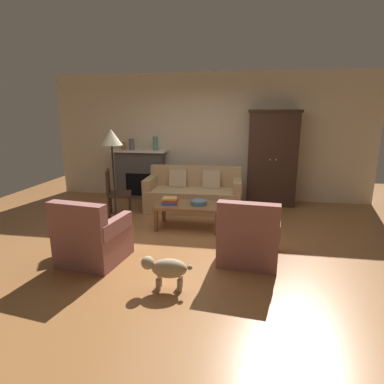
# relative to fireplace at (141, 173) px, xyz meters

# --- Properties ---
(ground_plane) EXTENTS (9.60, 9.60, 0.00)m
(ground_plane) POSITION_rel_fireplace_xyz_m (1.55, -2.30, -0.57)
(ground_plane) COLOR #9E6638
(back_wall) EXTENTS (7.20, 0.10, 2.80)m
(back_wall) POSITION_rel_fireplace_xyz_m (1.55, 0.25, 0.83)
(back_wall) COLOR beige
(back_wall) RESTS_ON ground
(fireplace) EXTENTS (1.26, 0.48, 1.12)m
(fireplace) POSITION_rel_fireplace_xyz_m (0.00, 0.00, 0.00)
(fireplace) COLOR #4C4947
(fireplace) RESTS_ON ground
(armoire) EXTENTS (1.06, 0.57, 2.00)m
(armoire) POSITION_rel_fireplace_xyz_m (2.95, -0.08, 0.44)
(armoire) COLOR #382319
(armoire) RESTS_ON ground
(couch) EXTENTS (1.94, 0.89, 0.86)m
(couch) POSITION_rel_fireplace_xyz_m (1.37, -0.75, -0.25)
(couch) COLOR tan
(couch) RESTS_ON ground
(coffee_table) EXTENTS (1.10, 0.60, 0.42)m
(coffee_table) POSITION_rel_fireplace_xyz_m (1.46, -1.84, -0.20)
(coffee_table) COLOR brown
(coffee_table) RESTS_ON ground
(fruit_bowl) EXTENTS (0.27, 0.27, 0.07)m
(fruit_bowl) POSITION_rel_fireplace_xyz_m (1.63, -1.82, -0.11)
(fruit_bowl) COLOR slate
(fruit_bowl) RESTS_ON coffee_table
(book_stack) EXTENTS (0.26, 0.20, 0.12)m
(book_stack) POSITION_rel_fireplace_xyz_m (1.15, -1.90, -0.09)
(book_stack) COLOR #38569E
(book_stack) RESTS_ON coffee_table
(mantel_vase_terracotta) EXTENTS (0.10, 0.10, 0.17)m
(mantel_vase_terracotta) POSITION_rel_fireplace_xyz_m (-0.38, -0.02, 0.64)
(mantel_vase_terracotta) COLOR #A86042
(mantel_vase_terracotta) RESTS_ON fireplace
(mantel_vase_slate) EXTENTS (0.12, 0.12, 0.25)m
(mantel_vase_slate) POSITION_rel_fireplace_xyz_m (-0.18, -0.02, 0.68)
(mantel_vase_slate) COLOR #565B66
(mantel_vase_slate) RESTS_ON fireplace
(mantel_vase_jade) EXTENTS (0.12, 0.12, 0.30)m
(mantel_vase_jade) POSITION_rel_fireplace_xyz_m (0.38, -0.02, 0.70)
(mantel_vase_jade) COLOR slate
(mantel_vase_jade) RESTS_ON fireplace
(armchair_near_left) EXTENTS (0.87, 0.87, 0.88)m
(armchair_near_left) POSITION_rel_fireplace_xyz_m (0.42, -3.31, -0.25)
(armchair_near_left) COLOR #935B56
(armchair_near_left) RESTS_ON ground
(armchair_near_right) EXTENTS (0.84, 0.84, 0.88)m
(armchair_near_right) POSITION_rel_fireplace_xyz_m (2.47, -2.96, -0.25)
(armchair_near_right) COLOR #935B56
(armchair_near_right) RESTS_ON ground
(side_chair_wooden) EXTENTS (0.56, 0.56, 0.90)m
(side_chair_wooden) POSITION_rel_fireplace_xyz_m (-0.05, -1.42, -0.06)
(side_chair_wooden) COLOR #382319
(side_chair_wooden) RESTS_ON ground
(floor_lamp) EXTENTS (0.36, 0.36, 1.68)m
(floor_lamp) POSITION_rel_fireplace_xyz_m (0.20, -1.98, 0.88)
(floor_lamp) COLOR black
(floor_lamp) RESTS_ON ground
(dog) EXTENTS (0.57, 0.24, 0.39)m
(dog) POSITION_rel_fireplace_xyz_m (1.55, -3.82, -0.32)
(dog) COLOR tan
(dog) RESTS_ON ground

